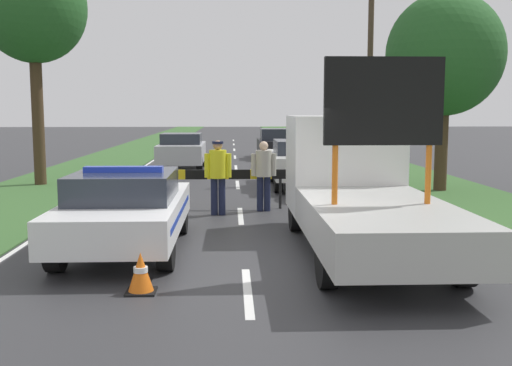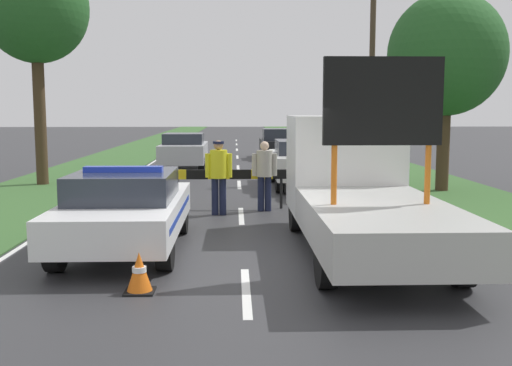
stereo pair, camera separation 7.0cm
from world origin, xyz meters
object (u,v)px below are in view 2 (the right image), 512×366
police_car (126,209)px  utility_pole (372,67)px  police_officer (219,171)px  road_barrier (230,176)px  queued_car_van_white (303,162)px  queued_car_sedan_silver (184,151)px  roadside_tree_near_right (447,55)px  pedestrian_civilian (264,170)px  roadside_tree_near_left (35,9)px  work_truck (357,185)px  traffic_cone_near_police (139,273)px  queued_car_sedan_black (280,143)px  traffic_cone_centre_front (108,199)px

police_car → utility_pole: bearing=59.5°
police_officer → police_car: bearing=53.6°
road_barrier → queued_car_van_white: (2.33, 4.25, -0.00)m
queued_car_sedan_silver → roadside_tree_near_right: 11.56m
road_barrier → queued_car_sedan_silver: 10.40m
police_officer → pedestrian_civilian: police_officer is taller
police_car → queued_car_van_white: size_ratio=1.06×
pedestrian_civilian → roadside_tree_near_left: size_ratio=0.23×
roadside_tree_near_left → utility_pole: size_ratio=0.98×
queued_car_sedan_silver → road_barrier: bearing=101.0°
work_truck → utility_pole: utility_pole is taller
police_officer → traffic_cone_near_police: size_ratio=3.15×
utility_pole → roadside_tree_near_right: bearing=-65.5°
queued_car_sedan_black → roadside_tree_near_left: bearing=51.0°
police_officer → traffic_cone_near_police: 6.18m
police_officer → utility_pole: 9.35m
police_officer → traffic_cone_centre_front: police_officer is taller
traffic_cone_near_police → traffic_cone_centre_front: 7.32m
police_car → pedestrian_civilian: bearing=58.6°
work_truck → traffic_cone_centre_front: work_truck is taller
traffic_cone_near_police → traffic_cone_centre_front: (-1.90, 7.07, -0.02)m
work_truck → queued_car_van_white: 8.43m
traffic_cone_near_police → queued_car_sedan_silver: bearing=92.7°
road_barrier → police_officer: size_ratio=1.84×
pedestrian_civilian → traffic_cone_near_police: size_ratio=3.06×
roadside_tree_near_left → queued_car_sedan_black: bearing=51.0°
traffic_cone_near_police → queued_car_van_white: queued_car_van_white is taller
police_officer → utility_pole: (5.22, 7.19, 2.91)m
police_officer → roadside_tree_near_right: 8.35m
queued_car_van_white → work_truck: bearing=90.1°
police_car → queued_car_sedan_silver: queued_car_sedan_silver is taller
queued_car_van_white → roadside_tree_near_right: 5.42m
road_barrier → roadside_tree_near_right: 7.87m
traffic_cone_near_police → queued_car_sedan_silver: queued_car_sedan_silver is taller
queued_car_van_white → roadside_tree_near_left: 9.89m
police_officer → pedestrian_civilian: 1.22m
pedestrian_civilian → traffic_cone_centre_front: (-3.93, 0.50, -0.75)m
roadside_tree_near_left → utility_pole: bearing=6.5°
traffic_cone_near_police → queued_car_sedan_black: 23.00m
work_truck → traffic_cone_centre_front: 6.98m
police_car → queued_car_sedan_black: size_ratio=1.17×
police_officer → work_truck: bearing=115.2°
road_barrier → traffic_cone_centre_front: size_ratio=6.30×
utility_pole → traffic_cone_centre_front: bearing=-142.5°
road_barrier → utility_pole: utility_pole is taller
police_car → roadside_tree_near_right: (8.26, 7.47, 3.35)m
queued_car_van_white → roadside_tree_near_left: (-8.57, 0.80, 4.88)m
pedestrian_civilian → traffic_cone_near_police: pedestrian_civilian is taller
queued_car_van_white → roadside_tree_near_right: bearing=163.9°
police_officer → pedestrian_civilian: bearing=-168.2°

